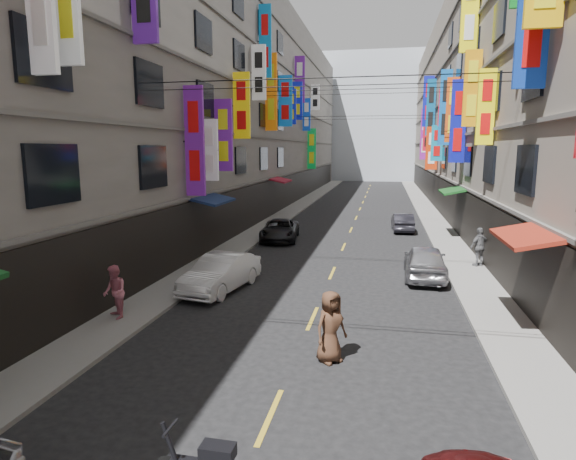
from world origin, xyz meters
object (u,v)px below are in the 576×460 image
at_px(car_right_far, 402,222).
at_px(pedestrian_lfar, 115,292).
at_px(car_right_mid, 425,262).
at_px(pedestrian_crossing, 331,327).
at_px(car_left_mid, 221,273).
at_px(car_left_far, 280,230).
at_px(scooter_far_right, 422,258).
at_px(pedestrian_rfar, 480,247).

relative_size(car_right_far, pedestrian_lfar, 2.15).
distance_m(car_right_mid, pedestrian_crossing, 9.55).
relative_size(car_left_mid, car_left_far, 0.95).
height_order(scooter_far_right, car_right_far, car_right_far).
xyz_separation_m(scooter_far_right, pedestrian_lfar, (-10.20, -9.41, 0.54)).
height_order(car_right_far, pedestrian_lfar, pedestrian_lfar).
xyz_separation_m(scooter_far_right, car_right_mid, (-0.01, -1.95, 0.29)).
xyz_separation_m(scooter_far_right, car_right_far, (-0.56, 10.25, 0.17)).
bearing_deg(pedestrian_crossing, car_left_far, 60.60).
bearing_deg(car_right_mid, pedestrian_crossing, 72.48).
bearing_deg(pedestrian_lfar, car_right_far, 109.30).
bearing_deg(pedestrian_crossing, car_left_mid, 85.57).
distance_m(scooter_far_right, car_right_mid, 1.97).
bearing_deg(car_left_far, car_left_mid, -96.19).
xyz_separation_m(car_left_far, pedestrian_crossing, (4.93, -16.40, 0.32)).
relative_size(scooter_far_right, pedestrian_rfar, 0.98).
height_order(scooter_far_right, pedestrian_rfar, pedestrian_rfar).
xyz_separation_m(car_left_mid, car_left_far, (0.00, 10.86, -0.08)).
bearing_deg(pedestrian_rfar, car_right_far, -105.02).
height_order(scooter_far_right, pedestrian_lfar, pedestrian_lfar).
xyz_separation_m(scooter_far_right, pedestrian_crossing, (-3.09, -10.99, 0.51)).
xyz_separation_m(scooter_far_right, pedestrian_rfar, (2.59, 0.31, 0.59)).
bearing_deg(car_right_far, pedestrian_rfar, 104.64).
bearing_deg(pedestrian_lfar, pedestrian_rfar, 82.65).
bearing_deg(car_left_mid, car_right_mid, 33.69).
height_order(scooter_far_right, car_left_far, car_left_far).
relative_size(car_right_far, pedestrian_rfar, 2.05).
xyz_separation_m(car_left_far, car_right_mid, (8.00, -7.35, 0.10)).
height_order(car_left_far, pedestrian_lfar, pedestrian_lfar).
bearing_deg(car_left_mid, pedestrian_rfar, 38.54).
relative_size(pedestrian_lfar, pedestrian_rfar, 0.95).
height_order(car_left_mid, car_left_far, car_left_mid).
bearing_deg(scooter_far_right, pedestrian_rfar, -162.33).
xyz_separation_m(car_right_far, pedestrian_lfar, (-9.63, -19.66, 0.37)).
relative_size(car_left_far, car_right_mid, 1.06).
bearing_deg(car_right_far, scooter_far_right, 90.21).
distance_m(car_left_far, pedestrian_lfar, 14.98).
relative_size(scooter_far_right, car_left_far, 0.39).
height_order(car_left_far, car_right_far, car_left_far).
relative_size(car_right_mid, pedestrian_lfar, 2.49).
xyz_separation_m(car_left_mid, pedestrian_crossing, (4.93, -5.53, 0.24)).
distance_m(car_left_mid, pedestrian_rfar, 12.07).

